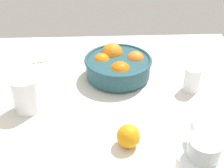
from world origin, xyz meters
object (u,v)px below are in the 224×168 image
juice_glass (192,81)px  second_glass (26,96)px  fruit_bowl (118,66)px  loose_orange_1 (128,136)px

juice_glass → second_glass: second_glass is taller
fruit_bowl → second_glass: (-30.84, -18.59, 0.54)cm
second_glass → loose_orange_1: size_ratio=1.75×
second_glass → fruit_bowl: bearing=31.1°
fruit_bowl → loose_orange_1: 36.81cm
second_glass → juice_glass: bearing=8.4°
loose_orange_1 → fruit_bowl: bearing=91.3°
fruit_bowl → loose_orange_1: bearing=-88.7°
juice_glass → loose_orange_1: bearing=-133.4°
fruit_bowl → juice_glass: bearing=-21.4°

